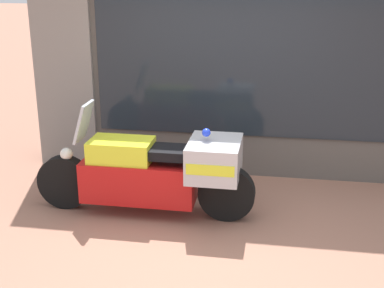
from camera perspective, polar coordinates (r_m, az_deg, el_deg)
ground_plane at (r=5.44m, az=1.35°, el=-10.20°), size 60.00×60.00×0.00m
shop_building at (r=6.85m, az=0.89°, el=10.93°), size 5.03×0.55×3.38m
window_display at (r=7.10m, az=6.26°, el=0.64°), size 3.78×0.30×1.79m
paramedic_motorcycle at (r=5.77m, az=-3.57°, el=-2.84°), size 2.43×0.70×1.24m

